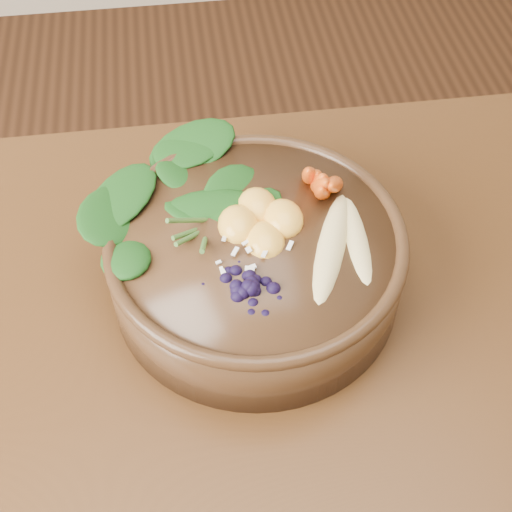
# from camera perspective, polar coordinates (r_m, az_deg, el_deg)

# --- Properties ---
(dining_table) EXTENTS (1.60, 0.90, 0.75)m
(dining_table) POSITION_cam_1_polar(r_m,az_deg,el_deg) (0.74, 9.41, -17.15)
(dining_table) COLOR #331C0C
(dining_table) RESTS_ON ground
(stoneware_bowl) EXTENTS (0.36, 0.36, 0.08)m
(stoneware_bowl) POSITION_cam_1_polar(r_m,az_deg,el_deg) (0.70, 0.00, -0.52)
(stoneware_bowl) COLOR #432B18
(stoneware_bowl) RESTS_ON dining_table
(kale_heap) EXTENTS (0.23, 0.21, 0.04)m
(kale_heap) POSITION_cam_1_polar(r_m,az_deg,el_deg) (0.70, -2.93, 6.74)
(kale_heap) COLOR #194816
(kale_heap) RESTS_ON stoneware_bowl
(carrot_cluster) EXTENTS (0.07, 0.07, 0.08)m
(carrot_cluster) POSITION_cam_1_polar(r_m,az_deg,el_deg) (0.69, 5.17, 8.01)
(carrot_cluster) COLOR #D85017
(carrot_cluster) RESTS_ON stoneware_bowl
(banana_halves) EXTENTS (0.08, 0.15, 0.03)m
(banana_halves) POSITION_cam_1_polar(r_m,az_deg,el_deg) (0.66, 7.17, 1.83)
(banana_halves) COLOR #E0CC84
(banana_halves) RESTS_ON stoneware_bowl
(mandarin_cluster) EXTENTS (0.11, 0.11, 0.03)m
(mandarin_cluster) POSITION_cam_1_polar(r_m,az_deg,el_deg) (0.67, 0.38, 3.57)
(mandarin_cluster) COLOR #FBB237
(mandarin_cluster) RESTS_ON stoneware_bowl
(blueberry_pile) EXTENTS (0.16, 0.13, 0.04)m
(blueberry_pile) POSITION_cam_1_polar(r_m,az_deg,el_deg) (0.62, -0.51, -1.35)
(blueberry_pile) COLOR black
(blueberry_pile) RESTS_ON stoneware_bowl
(coconut_flakes) EXTENTS (0.11, 0.09, 0.01)m
(coconut_flakes) POSITION_cam_1_polar(r_m,az_deg,el_deg) (0.66, -0.07, 0.49)
(coconut_flakes) COLOR white
(coconut_flakes) RESTS_ON stoneware_bowl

